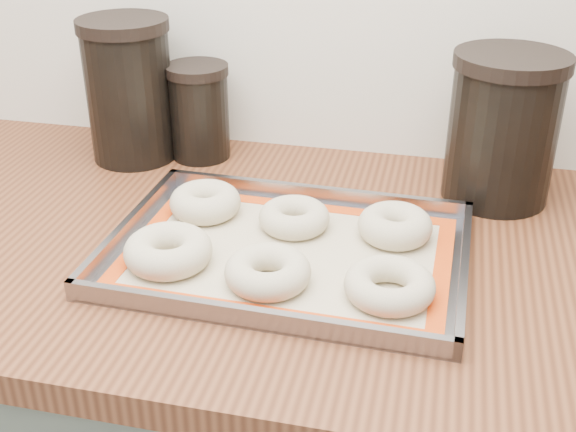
% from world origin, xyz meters
% --- Properties ---
extents(countertop, '(3.06, 0.68, 0.04)m').
position_xyz_m(countertop, '(0.00, 1.68, 0.88)').
color(countertop, brown).
rests_on(countertop, cabinet).
extents(baking_tray, '(0.47, 0.34, 0.03)m').
position_xyz_m(baking_tray, '(-0.02, 1.63, 0.91)').
color(baking_tray, gray).
rests_on(baking_tray, countertop).
extents(baking_mat, '(0.43, 0.30, 0.00)m').
position_xyz_m(baking_mat, '(-0.02, 1.63, 0.90)').
color(baking_mat, '#C6B793').
rests_on(baking_mat, baking_tray).
extents(bagel_front_left, '(0.12, 0.12, 0.04)m').
position_xyz_m(bagel_front_left, '(-0.16, 1.57, 0.92)').
color(bagel_front_left, beige).
rests_on(bagel_front_left, baking_mat).
extents(bagel_front_mid, '(0.12, 0.12, 0.04)m').
position_xyz_m(bagel_front_mid, '(-0.03, 1.55, 0.92)').
color(bagel_front_mid, beige).
rests_on(bagel_front_mid, baking_mat).
extents(bagel_front_right, '(0.13, 0.13, 0.03)m').
position_xyz_m(bagel_front_right, '(0.12, 1.56, 0.92)').
color(bagel_front_right, beige).
rests_on(bagel_front_right, baking_mat).
extents(bagel_back_left, '(0.11, 0.11, 0.04)m').
position_xyz_m(bagel_back_left, '(-0.16, 1.71, 0.92)').
color(bagel_back_left, beige).
rests_on(bagel_back_left, baking_mat).
extents(bagel_back_mid, '(0.11, 0.11, 0.03)m').
position_xyz_m(bagel_back_mid, '(-0.02, 1.70, 0.92)').
color(bagel_back_mid, beige).
rests_on(bagel_back_mid, baking_mat).
extents(bagel_back_right, '(0.12, 0.12, 0.04)m').
position_xyz_m(bagel_back_right, '(0.11, 1.70, 0.92)').
color(bagel_back_right, beige).
rests_on(bagel_back_right, baking_mat).
extents(canister_left, '(0.15, 0.15, 0.23)m').
position_xyz_m(canister_left, '(-0.35, 1.89, 1.02)').
color(canister_left, black).
rests_on(canister_left, countertop).
extents(canister_mid, '(0.10, 0.10, 0.16)m').
position_xyz_m(canister_mid, '(-0.24, 1.92, 0.98)').
color(canister_mid, black).
rests_on(canister_mid, countertop).
extents(canister_right, '(0.16, 0.16, 0.22)m').
position_xyz_m(canister_right, '(0.25, 1.87, 1.01)').
color(canister_right, black).
rests_on(canister_right, countertop).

